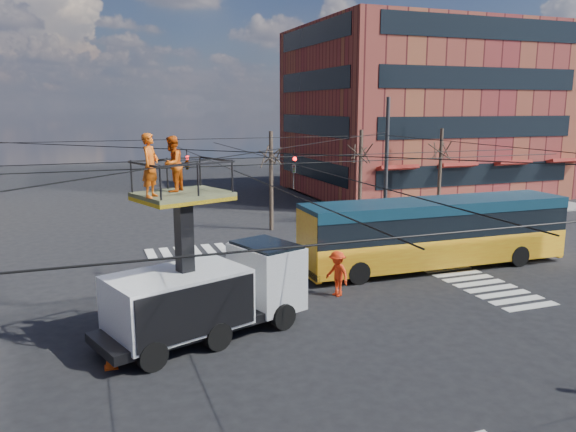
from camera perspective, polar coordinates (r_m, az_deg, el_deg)
The scene contains 13 objects.
ground at distance 20.61m, azimuth -3.10°, elevation -10.10°, with size 120.00×120.00×0.00m, color black.
sidewalk_ne at distance 48.08m, azimuth 13.79°, elevation 1.92°, with size 18.00×18.00×0.12m, color slate.
crosswalks at distance 20.61m, azimuth -3.10°, elevation -10.07°, with size 22.40×22.40×0.02m, color silver, non-canonical shape.
building_ne at distance 50.54m, azimuth 13.20°, elevation 10.29°, with size 20.06×16.06×14.00m.
overhead_network at distance 19.84m, azimuth -3.77°, elevation 1.91°, with size 24.24×24.24×8.00m.
tree_a at distance 33.72m, azimuth -1.74°, elevation 6.28°, with size 2.00×2.00×6.00m.
tree_b at distance 36.05m, azimuth 7.41°, elevation 6.51°, with size 2.00×2.00×6.00m.
tree_c at distance 39.17m, azimuth 15.29°, elevation 6.57°, with size 2.00×2.00×6.00m.
utility_truck at distance 18.46m, azimuth -8.20°, elevation -5.77°, with size 7.37×4.50×6.70m.
city_bus at distance 27.00m, azimuth 14.73°, elevation -1.51°, with size 12.97×2.83×3.20m.
traffic_cone at distance 17.46m, azimuth -17.59°, elevation -13.50°, with size 0.36×0.36×0.65m, color #DE4309.
worker_ground at distance 18.06m, azimuth -15.66°, elevation -10.54°, with size 1.07×0.44×1.82m, color #FF5B10.
flagger at distance 22.46m, azimuth 5.02°, elevation -5.85°, with size 1.19×0.68×1.84m, color #FE3410.
Camera 1 is at (-5.53, -18.41, 7.44)m, focal length 35.00 mm.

